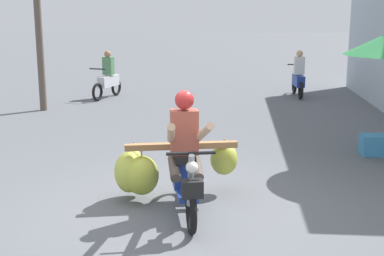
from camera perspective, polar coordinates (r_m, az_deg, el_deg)
The scene contains 5 objects.
ground_plane at distance 6.81m, azimuth -1.62°, elevation -9.10°, with size 120.00×120.00×0.00m, color #56595E.
motorbike_main_loaded at distance 6.88m, azimuth -2.67°, elevation -4.22°, with size 1.74×1.94×1.58m.
motorbike_distant_ahead_left at distance 16.00m, azimuth 11.57°, elevation 5.37°, with size 0.50×1.62×1.40m.
motorbike_distant_ahead_right at distance 15.70m, azimuth -9.18°, elevation 5.33°, with size 0.65×1.58×1.40m.
produce_crate at distance 9.92m, azimuth 19.57°, elevation -1.76°, with size 0.56×0.40×0.36m, color teal.
Camera 1 is at (0.72, -6.29, 2.52)m, focal length 48.71 mm.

